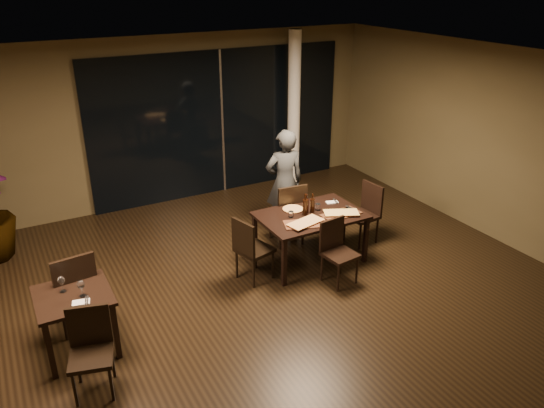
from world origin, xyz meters
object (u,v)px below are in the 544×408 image
(chair_main_right, at_px, (366,210))
(chair_main_left, at_px, (250,247))
(main_table, at_px, (310,219))
(diner, at_px, (284,182))
(chair_main_near, at_px, (336,248))
(chair_side_far, at_px, (74,288))
(chair_main_far, at_px, (289,211))
(bottle_b, at_px, (312,203))
(side_table, at_px, (74,304))
(chair_side_near, at_px, (91,346))
(bottle_a, at_px, (305,204))
(bottle_c, at_px, (307,204))

(chair_main_right, bearing_deg, chair_main_left, -90.31)
(main_table, bearing_deg, diner, 82.01)
(chair_main_near, relative_size, chair_main_right, 0.94)
(chair_side_far, bearing_deg, chair_main_far, -174.96)
(chair_main_left, xyz_separation_m, chair_side_far, (-2.30, -0.01, 0.06))
(chair_main_left, bearing_deg, chair_main_far, -71.47)
(diner, relative_size, bottle_b, 5.94)
(chair_main_far, bearing_deg, side_table, 23.00)
(chair_side_near, height_order, bottle_a, bottle_a)
(chair_main_right, distance_m, bottle_b, 1.12)
(chair_main_left, bearing_deg, main_table, -99.75)
(side_table, bearing_deg, chair_main_right, 7.65)
(main_table, relative_size, chair_side_near, 1.63)
(chair_main_left, bearing_deg, chair_side_near, 99.87)
(chair_main_far, xyz_separation_m, bottle_a, (-0.06, -0.55, 0.34))
(chair_side_near, distance_m, bottle_b, 3.65)
(chair_side_far, height_order, bottle_b, chair_side_far)
(chair_main_near, relative_size, bottle_c, 3.15)
(chair_main_near, xyz_separation_m, chair_main_right, (1.09, 0.75, 0.03))
(chair_main_far, distance_m, chair_side_near, 3.78)
(chair_main_right, distance_m, bottle_c, 1.19)
(chair_main_left, relative_size, chair_main_right, 0.99)
(chair_main_left, relative_size, bottle_c, 3.31)
(chair_main_right, relative_size, chair_side_near, 1.04)
(diner, distance_m, bottle_b, 0.98)
(bottle_a, bearing_deg, chair_main_near, -81.79)
(diner, bearing_deg, chair_main_near, 95.48)
(chair_main_far, bearing_deg, diner, -105.30)
(bottle_a, bearing_deg, main_table, -18.48)
(chair_main_right, xyz_separation_m, chair_side_far, (-4.44, -0.21, 0.06))
(chair_main_far, bearing_deg, bottle_b, 103.27)
(chair_side_near, bearing_deg, chair_main_right, 31.23)
(side_table, distance_m, chair_main_left, 2.40)
(main_table, xyz_separation_m, bottle_c, (-0.03, 0.07, 0.22))
(side_table, relative_size, chair_main_right, 0.84)
(chair_main_far, height_order, chair_side_near, chair_main_far)
(main_table, relative_size, bottle_a, 4.66)
(chair_main_near, height_order, bottle_a, bottle_a)
(chair_side_near, bearing_deg, chair_main_near, 24.13)
(diner, bearing_deg, chair_side_near, 41.72)
(side_table, xyz_separation_m, chair_side_near, (0.03, -0.67, -0.11))
(chair_main_right, xyz_separation_m, bottle_b, (-1.05, -0.07, 0.36))
(side_table, height_order, chair_main_right, chair_main_right)
(bottle_b, bearing_deg, bottle_a, -174.94)
(bottle_c, bearing_deg, chair_main_left, -170.75)
(chair_main_right, distance_m, chair_side_near, 4.65)
(chair_main_near, height_order, chair_main_left, chair_main_left)
(chair_main_near, bearing_deg, chair_side_far, 163.83)
(bottle_a, bearing_deg, chair_main_left, -172.82)
(chair_side_far, bearing_deg, bottle_a, 175.77)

